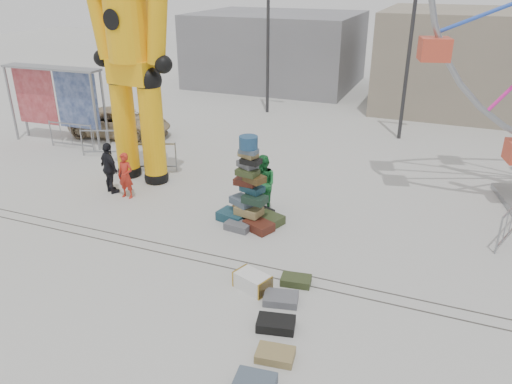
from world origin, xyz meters
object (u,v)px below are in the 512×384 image
at_px(lamp_post_right, 414,33).
at_px(banner_scaffold, 54,86).
at_px(suitcase_tower, 250,199).
at_px(barricade_wheel_front, 511,222).
at_px(pedestrian_red, 126,176).
at_px(barricade_dummy_a, 71,135).
at_px(pedestrian_black, 109,168).
at_px(barricade_dummy_b, 107,143).
at_px(parked_suv, 121,123).
at_px(lamp_post_left, 270,23).
at_px(barricade_dummy_c, 149,157).
at_px(steamer_trunk, 252,282).
at_px(pedestrian_green, 263,184).
at_px(crash_test_dummy, 131,53).

height_order(lamp_post_right, banner_scaffold, lamp_post_right).
distance_m(lamp_post_right, suitcase_tower, 11.05).
bearing_deg(lamp_post_right, barricade_wheel_front, -64.79).
bearing_deg(lamp_post_right, pedestrian_red, -127.80).
relative_size(barricade_dummy_a, pedestrian_black, 1.15).
height_order(banner_scaffold, barricade_dummy_b, banner_scaffold).
bearing_deg(parked_suv, lamp_post_left, -43.36).
height_order(barricade_dummy_b, parked_suv, parked_suv).
height_order(banner_scaffold, pedestrian_red, banner_scaffold).
bearing_deg(barricade_dummy_c, parked_suv, 117.10).
relative_size(banner_scaffold, barricade_dummy_c, 2.24).
bearing_deg(steamer_trunk, barricade_dummy_a, 168.96).
relative_size(barricade_dummy_a, pedestrian_green, 1.11).
bearing_deg(barricade_wheel_front, barricade_dummy_b, 103.60).
distance_m(crash_test_dummy, barricade_dummy_c, 3.89).
height_order(banner_scaffold, steamer_trunk, banner_scaffold).
xyz_separation_m(pedestrian_black, parked_suv, (-3.44, 5.33, -0.25)).
distance_m(crash_test_dummy, banner_scaffold, 6.26).
xyz_separation_m(lamp_post_right, banner_scaffold, (-13.56, -6.00, -2.06)).
height_order(lamp_post_left, pedestrian_black, lamp_post_left).
relative_size(steamer_trunk, barricade_dummy_c, 0.42).
relative_size(banner_scaffold, barricade_dummy_b, 2.24).
height_order(barricade_dummy_c, pedestrian_green, pedestrian_green).
relative_size(banner_scaffold, barricade_wheel_front, 2.24).
bearing_deg(barricade_wheel_front, pedestrian_green, 116.28).
xyz_separation_m(crash_test_dummy, barricade_wheel_front, (11.88, -0.05, -3.82)).
relative_size(crash_test_dummy, parked_suv, 1.86).
bearing_deg(parked_suv, banner_scaffold, 126.43).
bearing_deg(parked_suv, steamer_trunk, -137.80).
height_order(suitcase_tower, barricade_dummy_c, suitcase_tower).
bearing_deg(suitcase_tower, lamp_post_left, 123.70).
bearing_deg(pedestrian_black, suitcase_tower, -156.94).
bearing_deg(lamp_post_left, parked_suv, -126.87).
relative_size(lamp_post_right, parked_suv, 1.80).
relative_size(crash_test_dummy, barricade_dummy_c, 4.14).
height_order(barricade_wheel_front, pedestrian_red, pedestrian_red).
height_order(pedestrian_red, pedestrian_black, pedestrian_black).
bearing_deg(parked_suv, pedestrian_green, -125.25).
bearing_deg(barricade_dummy_c, barricade_wheel_front, -24.59).
height_order(steamer_trunk, pedestrian_red, pedestrian_red).
relative_size(barricade_wheel_front, pedestrian_black, 1.15).
bearing_deg(parked_suv, pedestrian_black, -153.66).
xyz_separation_m(lamp_post_left, barricade_dummy_c, (-1.19, -9.46, -3.93)).
bearing_deg(barricade_wheel_front, pedestrian_red, 117.26).
relative_size(barricade_dummy_a, barricade_wheel_front, 1.00).
bearing_deg(barricade_dummy_c, barricade_dummy_a, 146.27).
bearing_deg(lamp_post_left, suitcase_tower, -72.12).
height_order(banner_scaffold, barricade_wheel_front, banner_scaffold).
height_order(suitcase_tower, pedestrian_green, suitcase_tower).
height_order(banner_scaffold, barricade_dummy_c, banner_scaffold).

